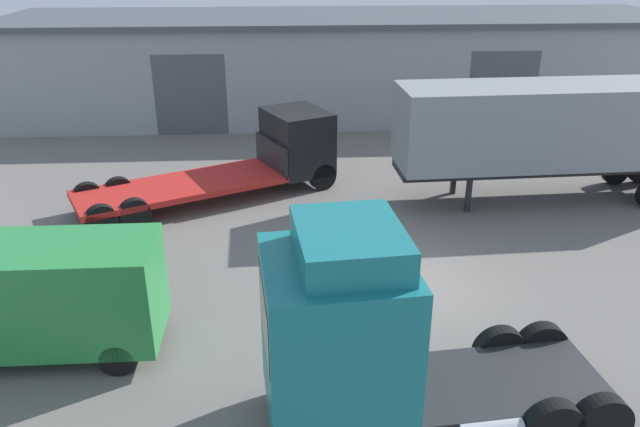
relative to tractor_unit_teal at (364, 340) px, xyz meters
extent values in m
plane|color=slate|center=(1.72, 5.02, -1.93)|extent=(60.00, 60.00, 0.00)
cube|color=#93999E|center=(1.72, 22.86, 0.34)|extent=(32.25, 7.68, 4.55)
cube|color=#474C51|center=(1.72, 22.86, 2.74)|extent=(32.75, 8.18, 0.25)
cube|color=#4C5156|center=(-5.37, 19.05, -0.13)|extent=(3.20, 0.08, 3.60)
cube|color=#4C5156|center=(8.82, 19.05, -0.13)|extent=(3.20, 0.08, 3.60)
cube|color=#197075|center=(-0.49, -0.03, 0.10)|extent=(2.62, 2.71, 2.97)
cube|color=#197075|center=(-0.29, -0.01, 1.86)|extent=(1.87, 2.25, 0.60)
cube|color=black|center=(-1.66, -0.14, 0.69)|extent=(0.27, 2.10, 1.07)
cube|color=#232326|center=(2.59, 0.25, -1.27)|extent=(3.97, 2.34, 0.24)
cylinder|color=black|center=(-1.19, 1.01, -1.39)|extent=(1.11, 0.40, 1.09)
cylinder|color=black|center=(2.99, 1.40, -1.39)|extent=(1.11, 0.40, 1.09)
cylinder|color=black|center=(4.09, -0.71, -1.39)|extent=(1.11, 0.40, 1.09)
cylinder|color=black|center=(3.88, 1.48, -1.39)|extent=(1.11, 0.40, 1.09)
cube|color=gray|center=(7.51, 10.55, 0.72)|extent=(10.23, 2.93, 2.60)
cube|color=#232326|center=(7.51, 10.55, -0.70)|extent=(10.20, 2.18, 0.24)
cube|color=#232326|center=(4.68, 9.63, -1.38)|extent=(0.17, 0.17, 1.11)
cube|color=#232326|center=(4.62, 11.23, -1.38)|extent=(0.17, 0.17, 1.11)
cylinder|color=black|center=(10.73, 11.79, -1.47)|extent=(0.94, 0.34, 0.92)
cube|color=#28843D|center=(-6.55, 2.76, -0.48)|extent=(5.10, 2.01, 2.19)
cylinder|color=black|center=(-4.80, 1.91, -1.57)|extent=(0.72, 0.30, 0.72)
cylinder|color=black|center=(-4.81, 3.61, -1.57)|extent=(0.72, 0.30, 0.72)
cube|color=black|center=(-0.79, 12.64, -0.35)|extent=(2.75, 2.99, 2.20)
cube|color=black|center=(0.03, 13.04, 0.05)|extent=(0.95, 1.85, 0.88)
cube|color=red|center=(-4.73, 10.75, -1.27)|extent=(7.20, 5.13, 0.20)
cube|color=#232326|center=(-1.72, 12.20, -0.72)|extent=(1.15, 2.21, 1.10)
cylinder|color=black|center=(-0.84, 13.78, -1.45)|extent=(1.00, 0.69, 0.97)
cylinder|color=black|center=(0.07, 11.89, -1.45)|extent=(1.00, 0.69, 0.97)
cylinder|color=black|center=(-6.83, 10.90, -1.45)|extent=(1.00, 0.69, 0.97)
cylinder|color=black|center=(-5.92, 9.01, -1.45)|extent=(1.00, 0.69, 0.97)
cylinder|color=black|center=(-7.73, 10.47, -1.45)|extent=(1.00, 0.69, 0.97)
cylinder|color=black|center=(-6.82, 8.58, -1.45)|extent=(1.00, 0.69, 0.97)
cube|color=black|center=(0.96, 6.59, -1.91)|extent=(0.40, 0.40, 0.04)
cone|color=orange|center=(0.96, 6.59, -1.66)|extent=(0.36, 0.36, 0.55)
camera|label=1|loc=(-1.31, -8.81, 6.33)|focal=35.00mm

